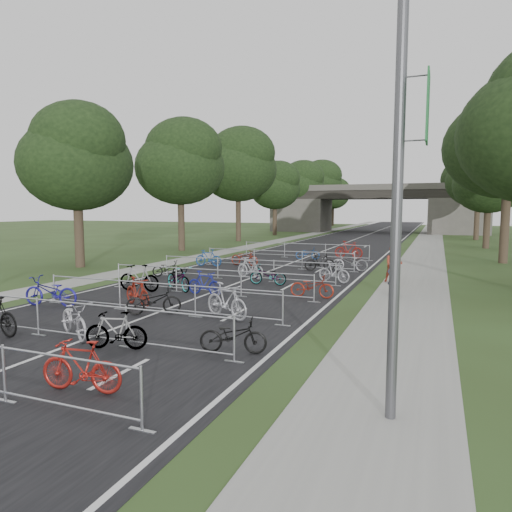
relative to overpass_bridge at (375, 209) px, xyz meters
The scene contains 49 objects.
road 15.41m from the overpass_bridge, 90.00° to the right, with size 11.00×140.00×0.01m, color black.
sidewalk_right 17.36m from the overpass_bridge, 61.93° to the right, with size 3.00×140.00×0.01m, color gray.
sidewalk_left 17.14m from the overpass_bridge, 116.57° to the right, with size 2.00×140.00×0.01m, color gray.
lane_markings 15.41m from the overpass_bridge, 90.00° to the right, with size 0.12×140.00×0.00m, color silver.
overpass_bridge is the anchor object (origin of this frame).
lamppost 63.55m from the overpass_bridge, 82.47° to the right, with size 0.61×0.65×8.21m.
tree_left_0 50.47m from the overpass_bridge, 103.07° to the right, with size 6.72×6.72×10.25m.
tree_left_1 38.97m from the overpass_bridge, 107.08° to the right, with size 7.56×7.56×11.53m.
tree_right_1 39.56m from the overpass_bridge, 70.53° to the right, with size 8.18×8.18×12.47m.
tree_left_2 27.92m from the overpass_bridge, 114.44° to the right, with size 8.40×8.40×12.81m.
tree_right_2 28.39m from the overpass_bridge, 62.40° to the right, with size 6.16×6.16×9.39m.
tree_left_3 17.59m from the overpass_bridge, 131.07° to the right, with size 6.72×6.72×10.25m.
tree_right_3 18.82m from the overpass_bridge, 44.93° to the right, with size 7.17×7.17×10.93m.
tree_left_4 12.05m from the overpass_bridge, behind, with size 7.56×7.56×11.53m.
tree_right_4 13.86m from the overpass_bridge, ahead, with size 8.18×8.18×12.47m.
tree_left_5 16.44m from the overpass_bridge, 136.20° to the left, with size 8.40×8.40×12.81m.
tree_right_5 17.23m from the overpass_bridge, 39.82° to the left, with size 6.16×6.16×9.39m.
tree_left_6 25.77m from the overpass_bridge, 116.43° to the left, with size 6.72×6.72×10.25m.
tree_right_6 26.62m from the overpass_bridge, 60.25° to the left, with size 7.17×7.17×10.93m.
barrier_row_1 61.47m from the overpass_bridge, 90.00° to the right, with size 9.70×0.08×1.10m.
barrier_row_2 57.88m from the overpass_bridge, 90.00° to the right, with size 9.70×0.08×1.10m.
barrier_row_3 54.08m from the overpass_bridge, 90.00° to the right, with size 9.70×0.08×1.10m.
barrier_row_4 50.09m from the overpass_bridge, 90.00° to the right, with size 9.70×0.08×1.10m.
barrier_row_5 45.10m from the overpass_bridge, 90.00° to the right, with size 9.70×0.08×1.10m.
barrier_row_6 39.11m from the overpass_bridge, 90.00° to the right, with size 9.70×0.08×1.10m.
bike_3 64.25m from the overpass_bridge, 87.72° to the right, with size 0.50×1.75×1.05m, color maroon.
bike_5 61.24m from the overpass_bridge, 90.40° to the right, with size 0.69×1.99×1.04m, color #AFADB5.
bike_6 61.73m from the overpass_bridge, 88.71° to the right, with size 0.46×1.64×0.99m, color #A9ACB2.
bike_7 61.03m from the overpass_bridge, 85.95° to the right, with size 0.59×1.70×0.89m, color black.
bike_8 58.58m from the overpass_bridge, 94.13° to the right, with size 0.74×2.13×1.12m, color navy.
bike_9 57.21m from the overpass_bridge, 91.29° to the right, with size 0.50×1.78×1.07m, color maroon.
bike_10 58.10m from the overpass_bridge, 89.95° to the right, with size 0.64×1.83×0.96m, color black.
bike_11 57.75m from the overpass_bridge, 87.42° to the right, with size 0.55×1.95×1.17m, color #A4A5AB.
bike_12 54.75m from the overpass_bridge, 93.20° to the right, with size 0.56×1.97×1.18m, color #A9ACB2.
bike_13 53.85m from the overpass_bridge, 91.68° to the right, with size 0.71×2.03×1.07m, color #A9ACB2.
bike_14 54.41m from the overpass_bridge, 89.98° to the right, with size 0.48×1.69×1.01m, color navy.
bike_15 53.43m from the overpass_bridge, 85.38° to the right, with size 0.62×1.78×0.94m, color maroon.
bike_16 50.77m from the overpass_bridge, 94.78° to the right, with size 0.58×1.67×0.88m, color black.
bike_17 49.54m from the overpass_bridge, 89.94° to the right, with size 0.53×1.87×1.12m, color silver.
bike_18 51.05m from the overpass_bridge, 88.24° to the right, with size 0.62×1.79×0.94m, color #A9ACB2.
bike_19 49.31m from the overpass_bridge, 84.99° to the right, with size 0.49×1.72×1.04m, color #A5A5AD.
bike_20 46.06m from the overpass_bridge, 95.37° to the right, with size 0.50×1.76×1.06m, color navy.
bike_21 44.83m from the overpass_bridge, 92.97° to the right, with size 0.68×1.96×1.03m, color maroon.
bike_22 45.50m from the overpass_bridge, 86.61° to the right, with size 0.50×1.76×1.06m, color black.
bike_23 45.02m from the overpass_bridge, 84.51° to the right, with size 0.71×2.03×1.06m, color gray.
bike_26 39.83m from the overpass_bridge, 89.41° to the right, with size 0.59×1.69×0.89m, color navy.
bike_27 38.20m from the overpass_bridge, 85.50° to the right, with size 0.59×2.08×1.25m, color maroon.
pedestrian_a 52.07m from the overpass_bridge, 81.93° to the right, with size 0.56×0.37×1.54m, color #313349.
pedestrian_b 48.52m from the overpass_bridge, 81.71° to the right, with size 0.86×0.67×1.77m, color maroon.
Camera 1 is at (8.95, -5.88, 3.62)m, focal length 32.00 mm.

